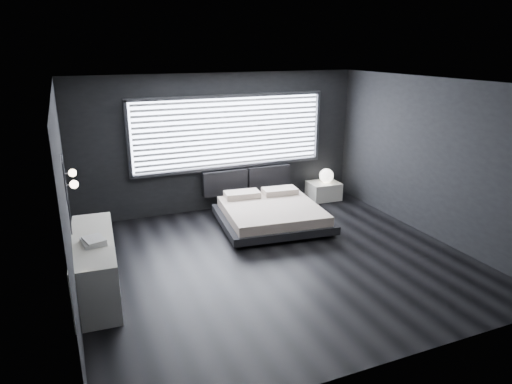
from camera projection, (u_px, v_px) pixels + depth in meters
name	position (u px, v px, depth m)	size (l,w,h in m)	color
room	(278.00, 177.00, 6.95)	(6.04, 6.00, 2.80)	black
window	(230.00, 132.00, 9.32)	(4.14, 0.09, 1.52)	white
headboard	(247.00, 180.00, 9.72)	(1.96, 0.16, 0.52)	black
sconce_near	(74.00, 184.00, 5.87)	(0.18, 0.11, 0.11)	silver
sconce_far	(72.00, 173.00, 6.40)	(0.18, 0.11, 0.11)	silver
wall_art_upper	(64.00, 178.00, 5.23)	(0.01, 0.48, 0.48)	#47474C
wall_art_lower	(69.00, 210.00, 5.60)	(0.01, 0.48, 0.48)	#47474C
bed	(271.00, 213.00, 8.74)	(2.15, 2.07, 0.51)	black
nightstand	(324.00, 191.00, 10.25)	(0.66, 0.55, 0.39)	white
orb_lamp	(326.00, 176.00, 10.14)	(0.31, 0.31, 0.31)	white
dresser	(95.00, 265.00, 6.33)	(0.68, 2.04, 0.80)	white
book_stack	(94.00, 241.00, 6.04)	(0.33, 0.41, 0.08)	silver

